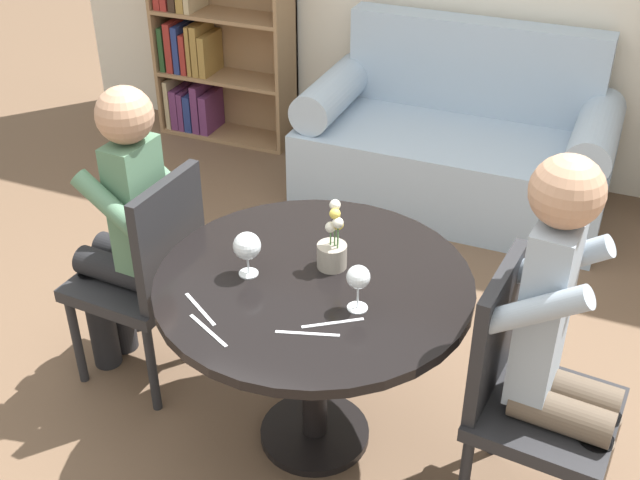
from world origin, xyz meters
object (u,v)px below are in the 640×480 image
at_px(couch, 456,146).
at_px(person_left, 124,230).
at_px(chair_right, 525,389).
at_px(wine_glass_right, 358,279).
at_px(wine_glass_left, 247,247).
at_px(person_right, 564,351).
at_px(chair_left, 149,271).
at_px(flower_vase, 333,247).
at_px(bookshelf_left, 210,47).

xyz_separation_m(couch, person_left, (-0.80, -1.85, 0.34)).
bearing_deg(chair_right, person_left, 91.23).
bearing_deg(wine_glass_right, wine_glass_left, 174.90).
bearing_deg(person_right, chair_left, 91.07).
bearing_deg(person_right, wine_glass_right, 101.43).
bearing_deg(chair_right, flower_vase, 86.74).
bearing_deg(person_right, flower_vase, 86.71).
bearing_deg(wine_glass_left, bookshelf_left, 122.37).
xyz_separation_m(couch, wine_glass_left, (-0.21, -1.99, 0.50)).
relative_size(person_right, wine_glass_right, 8.44).
bearing_deg(chair_right, bookshelf_left, 51.77).
height_order(wine_glass_left, wine_glass_right, same).
xyz_separation_m(wine_glass_left, flower_vase, (0.24, 0.15, -0.03)).
bearing_deg(bookshelf_left, couch, -9.18).
height_order(couch, wine_glass_left, couch).
height_order(wine_glass_right, flower_vase, flower_vase).
height_order(chair_right, person_right, person_right).
relative_size(bookshelf_left, wine_glass_right, 7.66).
bearing_deg(chair_left, bookshelf_left, -152.81).
height_order(couch, flower_vase, flower_vase).
bearing_deg(wine_glass_right, couch, 95.15).
relative_size(couch, wine_glass_right, 10.46).
xyz_separation_m(bookshelf_left, person_left, (0.84, -2.11, 0.09)).
xyz_separation_m(couch, wine_glass_right, (0.18, -2.03, 0.51)).
xyz_separation_m(wine_glass_right, flower_vase, (-0.16, 0.18, -0.04)).
bearing_deg(chair_right, couch, 25.05).
bearing_deg(bookshelf_left, chair_left, -66.28).
relative_size(bookshelf_left, person_right, 0.91).
bearing_deg(bookshelf_left, person_left, -68.27).
bearing_deg(person_left, chair_left, 87.71).
relative_size(bookshelf_left, chair_right, 1.30).
height_order(chair_right, person_left, person_left).
xyz_separation_m(chair_left, wine_glass_right, (0.89, -0.17, 0.32)).
relative_size(chair_right, person_left, 0.74).
height_order(bookshelf_left, flower_vase, bookshelf_left).
distance_m(bookshelf_left, wine_glass_right, 2.94).
distance_m(chair_right, person_left, 1.52).
relative_size(chair_right, flower_vase, 3.74).
bearing_deg(chair_left, chair_right, 89.75).
xyz_separation_m(person_left, flower_vase, (0.83, -0.00, 0.13)).
height_order(chair_left, wine_glass_right, chair_left).
xyz_separation_m(chair_right, person_right, (0.09, -0.01, 0.19)).
relative_size(couch, chair_right, 1.78).
distance_m(chair_left, wine_glass_left, 0.61).
bearing_deg(wine_glass_left, wine_glass_right, -5.10).
xyz_separation_m(chair_left, flower_vase, (0.74, 0.01, 0.29)).
bearing_deg(chair_left, person_left, -92.29).
bearing_deg(wine_glass_left, couch, 84.05).
bearing_deg(person_left, chair_right, 89.62).
xyz_separation_m(bookshelf_left, wine_glass_left, (1.43, -2.26, 0.25)).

